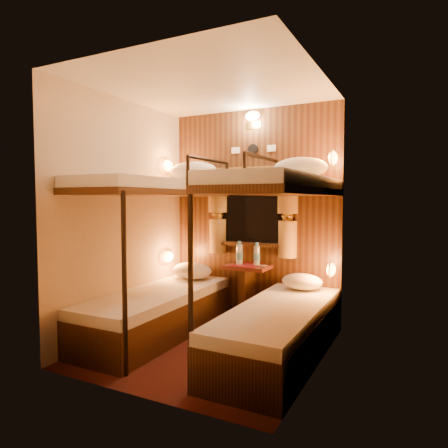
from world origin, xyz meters
The scene contains 22 objects.
floor centered at (0.00, 0.00, 0.00)m, with size 2.10×2.10×0.00m, color black.
ceiling centered at (0.00, 0.00, 2.40)m, with size 2.10×2.10×0.00m, color silver.
wall_back centered at (0.00, 1.05, 1.20)m, with size 2.40×2.40×0.00m, color #C6B293.
wall_front centered at (0.00, -1.05, 1.20)m, with size 2.40×2.40×0.00m, color #C6B293.
wall_left centered at (-1.00, 0.00, 1.20)m, with size 2.40×2.40×0.00m, color #C6B293.
wall_right centered at (1.00, 0.00, 1.20)m, with size 2.40×2.40×0.00m, color #C6B293.
back_panel centered at (0.00, 1.04, 1.20)m, with size 2.00×0.03×2.40m, color black.
bunk_left centered at (-0.65, 0.07, 0.56)m, with size 0.72×1.90×1.82m.
bunk_right centered at (0.65, 0.07, 0.56)m, with size 0.72×1.90×1.82m.
window centered at (0.00, 1.00, 1.18)m, with size 1.00×0.12×0.79m.
curtains centered at (0.00, 0.97, 1.26)m, with size 1.10×0.22×1.00m.
back_fixtures centered at (0.00, 1.00, 2.25)m, with size 0.54×0.09×0.48m.
reading_lamps centered at (0.00, 0.70, 1.24)m, with size 2.00×0.20×1.25m.
table centered at (0.00, 0.85, 0.41)m, with size 0.50×0.34×0.66m.
bottle_left centered at (-0.09, 0.84, 0.76)m, with size 0.08×0.08×0.27m.
bottle_right centered at (0.11, 0.87, 0.76)m, with size 0.07×0.07×0.26m.
sachet_a centered at (0.18, 0.89, 0.65)m, with size 0.08×0.06×0.01m, color silver.
sachet_b centered at (0.14, 0.90, 0.65)m, with size 0.07×0.05×0.01m, color silver.
pillow_lower_left centered at (-0.65, 0.74, 0.55)m, with size 0.49×0.35×0.19m, color silver.
pillow_lower_right centered at (0.65, 0.78, 0.54)m, with size 0.42×0.30×0.17m, color silver.
pillow_upper_left centered at (-0.65, 0.79, 1.70)m, with size 0.59×0.42×0.23m, color silver.
pillow_upper_right centered at (0.65, 0.67, 1.69)m, with size 0.54×0.38×0.21m, color silver.
Camera 1 is at (1.77, -3.20, 1.38)m, focal length 32.00 mm.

